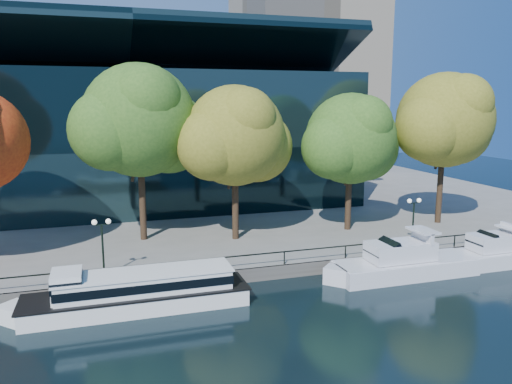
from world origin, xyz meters
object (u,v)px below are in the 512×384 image
object	(u,v)px
cruiser_near	(400,263)
tree_5	(446,122)
lamp_2	(414,211)
tree_3	(237,138)
tour_boat	(132,291)
cruiser_far	(494,253)
tree_2	(142,123)
lamp_1	(102,234)
tree_4	(352,141)

from	to	relation	value
cruiser_near	tree_5	size ratio (longest dim) A/B	0.83
lamp_2	tree_3	bearing A→B (deg)	153.67
cruiser_near	tree_5	bearing A→B (deg)	42.17
tour_boat	cruiser_far	xyz separation A→B (m)	(28.00, 0.25, -0.19)
tree_2	lamp_1	xyz separation A→B (m)	(-3.61, -8.72, -7.09)
tour_boat	lamp_1	xyz separation A→B (m)	(-1.60, 3.89, 2.76)
tree_3	tree_4	distance (m)	10.90
tree_4	tree_5	world-z (taller)	tree_5
lamp_2	tour_boat	bearing A→B (deg)	-170.35
lamp_1	tree_4	bearing A→B (deg)	16.43
tree_4	cruiser_near	bearing A→B (deg)	-96.88
tree_5	tree_4	bearing A→B (deg)	178.44
tree_2	tree_4	xyz separation A→B (m)	(18.57, -2.18, -1.76)
cruiser_near	lamp_2	distance (m)	5.96
tree_4	tree_5	size ratio (longest dim) A/B	0.86
cruiser_far	lamp_1	distance (m)	29.97
tree_4	tree_5	distance (m)	9.98
tree_4	tree_3	bearing A→B (deg)	180.00
tour_boat	tree_4	bearing A→B (deg)	26.89
cruiser_near	tree_5	xyz separation A→B (m)	(11.10, 10.05, 9.79)
tour_boat	tree_5	bearing A→B (deg)	18.47
tree_4	tour_boat	bearing A→B (deg)	-153.11
tree_2	lamp_2	distance (m)	23.73
tree_3	lamp_1	bearing A→B (deg)	-149.91
tour_boat	tree_4	world-z (taller)	tree_4
cruiser_far	tree_5	size ratio (longest dim) A/B	0.68
tree_5	lamp_1	world-z (taller)	tree_5
tree_4	tree_5	xyz separation A→B (m)	(9.85, -0.27, 1.57)
tree_5	lamp_2	bearing A→B (deg)	-140.19
tree_5	cruiser_far	bearing A→B (deg)	-103.76
tree_5	lamp_2	world-z (taller)	tree_5
tour_boat	tree_2	bearing A→B (deg)	80.95
cruiser_far	lamp_1	world-z (taller)	lamp_1
tree_2	tree_5	size ratio (longest dim) A/B	1.03
tree_2	tree_3	distance (m)	8.08
tree_4	lamp_1	xyz separation A→B (m)	(-22.18, -6.54, -5.33)
tree_3	lamp_2	xyz separation A→B (m)	(13.22, -6.54, -5.82)
tree_2	tree_3	world-z (taller)	tree_2
tree_2	tree_5	bearing A→B (deg)	-4.92
cruiser_near	cruiser_far	xyz separation A→B (m)	(8.67, 0.14, -0.05)
tour_boat	tree_5	world-z (taller)	tree_5
lamp_2	cruiser_far	bearing A→B (deg)	-35.56
tree_2	tree_5	xyz separation A→B (m)	(28.42, -2.45, -0.20)
tree_2	tree_5	world-z (taller)	tree_2
lamp_1	cruiser_near	bearing A→B (deg)	-10.24
lamp_2	cruiser_near	bearing A→B (deg)	-133.39
tour_boat	cruiser_far	world-z (taller)	cruiser_far
lamp_1	lamp_2	size ratio (longest dim) A/B	1.00
tree_2	lamp_2	world-z (taller)	tree_2
tour_boat	tree_5	distance (m)	33.50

